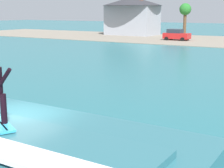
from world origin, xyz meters
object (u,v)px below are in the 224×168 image
(car_near_shore, at_px, (176,35))
(tree_tall_bare, at_px, (185,11))
(wave_crest, at_px, (21,157))
(house_with_chimney, at_px, (132,13))
(surfboard, at_px, (0,123))

(car_near_shore, bearing_deg, tree_tall_bare, 101.56)
(wave_crest, bearing_deg, house_with_chimney, 115.76)
(tree_tall_bare, bearing_deg, car_near_shore, -78.44)
(surfboard, xyz_separation_m, car_near_shore, (-14.06, 47.85, -0.92))
(wave_crest, xyz_separation_m, tree_tall_bare, (-16.06, 55.54, 3.77))
(house_with_chimney, height_order, tree_tall_bare, house_with_chimney)
(house_with_chimney, relative_size, tree_tall_bare, 1.92)
(wave_crest, distance_m, house_with_chimney, 61.25)
(car_near_shore, relative_size, house_with_chimney, 0.36)
(car_near_shore, bearing_deg, wave_crest, -73.12)
(wave_crest, xyz_separation_m, surfboard, (-0.37, -0.32, 1.00))
(wave_crest, relative_size, car_near_shore, 2.39)
(wave_crest, xyz_separation_m, house_with_chimney, (-26.57, 55.07, 3.48))
(wave_crest, bearing_deg, car_near_shore, 106.88)
(surfboard, distance_m, house_with_chimney, 61.32)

